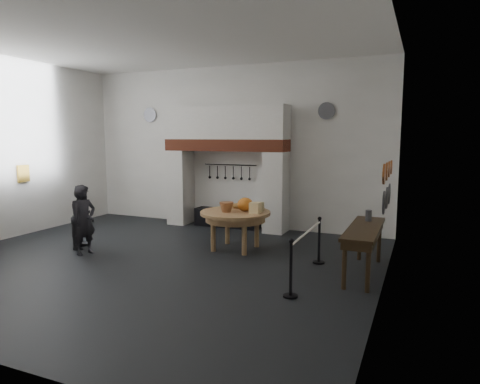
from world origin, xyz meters
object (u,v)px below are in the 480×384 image
at_px(iron_range, 227,218).
at_px(side_table, 364,229).
at_px(visitor_far, 83,217).
at_px(barrier_post_far, 319,241).
at_px(visitor_near, 84,220).
at_px(barrier_post_near, 291,270).
at_px(work_table, 235,213).

height_order(iron_range, side_table, side_table).
bearing_deg(visitor_far, barrier_post_far, -104.08).
height_order(visitor_near, side_table, visitor_near).
bearing_deg(barrier_post_far, iron_range, 142.43).
bearing_deg(side_table, barrier_post_far, 158.02).
relative_size(side_table, barrier_post_far, 2.44).
height_order(iron_range, barrier_post_near, barrier_post_near).
distance_m(barrier_post_near, barrier_post_far, 2.00).
bearing_deg(barrier_post_near, iron_range, 125.58).
bearing_deg(iron_range, barrier_post_far, -37.57).
xyz_separation_m(work_table, visitor_far, (-3.26, -1.26, -0.11)).
bearing_deg(visitor_far, side_table, -108.94).
xyz_separation_m(visitor_near, barrier_post_near, (4.85, -0.67, -0.29)).
distance_m(visitor_near, barrier_post_far, 5.04).
bearing_deg(barrier_post_near, barrier_post_far, 90.00).
bearing_deg(iron_range, side_table, -34.51).
relative_size(visitor_near, barrier_post_near, 1.65).
bearing_deg(side_table, barrier_post_near, -119.35).
xyz_separation_m(visitor_near, side_table, (5.77, 0.96, 0.13)).
bearing_deg(visitor_near, work_table, -46.94).
xyz_separation_m(visitor_far, side_table, (6.17, 0.56, 0.14)).
height_order(work_table, visitor_far, visitor_far).
relative_size(work_table, visitor_near, 1.07).
bearing_deg(iron_range, visitor_near, -113.84).
xyz_separation_m(work_table, visitor_near, (-2.86, -1.66, -0.10)).
bearing_deg(iron_range, visitor_far, -121.48).
bearing_deg(barrier_post_far, barrier_post_near, -90.00).
xyz_separation_m(iron_range, visitor_far, (-2.07, -3.38, 0.48)).
bearing_deg(barrier_post_far, work_table, 170.74).
distance_m(work_table, visitor_far, 3.50).
relative_size(work_table, side_table, 0.72).
xyz_separation_m(side_table, barrier_post_far, (-0.92, 0.37, -0.42)).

